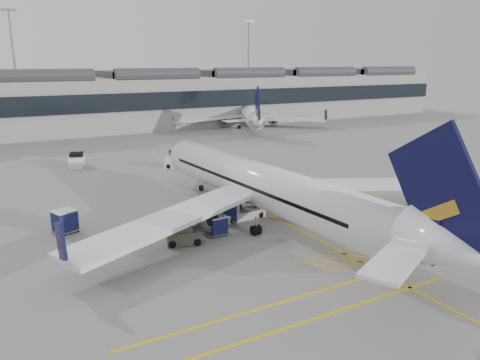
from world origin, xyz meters
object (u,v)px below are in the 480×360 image
ramp_agent_b (235,209)px  pushback_tug (184,235)px  airliner_main (268,188)px  belt_loader (241,212)px  ramp_agent_a (200,203)px  baggage_cart_a (232,205)px

ramp_agent_b → pushback_tug: size_ratio=0.61×
airliner_main → belt_loader: airliner_main is taller
ramp_agent_a → ramp_agent_b: ramp_agent_a is taller
airliner_main → belt_loader: size_ratio=8.02×
airliner_main → pushback_tug: (-8.68, -0.91, -2.62)m
baggage_cart_a → ramp_agent_b: size_ratio=1.22×
ramp_agent_a → ramp_agent_b: (2.13, -3.19, -0.01)m
pushback_tug → ramp_agent_b: bearing=43.9°
ramp_agent_b → pushback_tug: (-6.60, -3.45, -0.26)m
baggage_cart_a → ramp_agent_a: baggage_cart_a is taller
belt_loader → ramp_agent_a: belt_loader is taller
airliner_main → baggage_cart_a: bearing=117.8°
belt_loader → ramp_agent_b: size_ratio=2.79×
airliner_main → pushback_tug: bearing=-177.5°
belt_loader → pushback_tug: size_ratio=1.70×
belt_loader → pushback_tug: belt_loader is taller
baggage_cart_a → ramp_agent_b: 0.78m
ramp_agent_b → pushback_tug: 7.45m
baggage_cart_a → ramp_agent_b: bearing=-76.3°
belt_loader → ramp_agent_b: belt_loader is taller
ramp_agent_a → pushback_tug: ramp_agent_a is taller
belt_loader → pushback_tug: bearing=-158.8°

